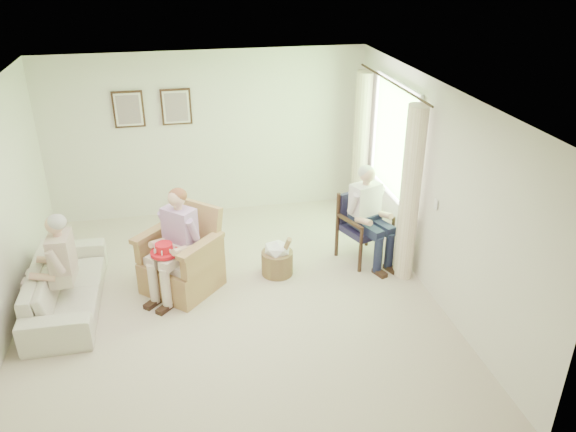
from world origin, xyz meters
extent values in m
plane|color=beige|center=(0.00, 0.00, 0.00)|extent=(5.50, 5.50, 0.00)
cube|color=silver|center=(0.00, 2.75, 1.30)|extent=(5.00, 0.04, 2.60)
cube|color=silver|center=(0.00, -2.75, 1.30)|extent=(5.00, 0.04, 2.60)
cube|color=silver|center=(2.50, 0.00, 1.30)|extent=(0.04, 5.50, 2.60)
cube|color=white|center=(0.00, 0.00, 2.60)|extent=(5.00, 5.50, 0.02)
cube|color=#2D6B23|center=(2.47, 1.20, 1.55)|extent=(0.02, 1.40, 1.50)
cube|color=white|center=(2.46, 1.20, 2.33)|extent=(0.04, 1.52, 0.06)
cube|color=white|center=(2.46, 1.20, 0.77)|extent=(0.04, 1.52, 0.06)
cylinder|color=#382114|center=(2.37, 1.20, 2.35)|extent=(0.03, 2.50, 0.03)
cylinder|color=beige|center=(2.33, 0.22, 1.15)|extent=(0.34, 0.34, 2.30)
cylinder|color=beige|center=(2.33, 2.18, 1.15)|extent=(0.34, 0.34, 2.30)
cube|color=#382114|center=(-1.15, 2.72, 1.78)|extent=(0.45, 0.03, 0.55)
cube|color=silver|center=(-1.15, 2.70, 1.78)|extent=(0.39, 0.01, 0.49)
cube|color=tan|center=(-1.15, 2.69, 1.78)|extent=(0.33, 0.01, 0.43)
cube|color=#382114|center=(-0.45, 2.72, 1.78)|extent=(0.45, 0.03, 0.55)
cube|color=silver|center=(-0.45, 2.70, 1.78)|extent=(0.39, 0.01, 0.49)
cube|color=tan|center=(-0.45, 2.69, 1.78)|extent=(0.33, 0.01, 0.43)
cube|color=tan|center=(-0.57, 0.45, 0.21)|extent=(0.80, 0.78, 0.42)
cube|color=beige|center=(-0.57, 0.42, 0.47)|extent=(0.62, 0.60, 0.10)
cube|color=tan|center=(-0.57, 0.78, 0.76)|extent=(0.74, 0.23, 0.63)
cube|color=tan|center=(-0.94, 0.45, 0.58)|extent=(0.10, 0.72, 0.30)
cube|color=tan|center=(-0.20, 0.45, 0.58)|extent=(0.10, 0.72, 0.30)
cylinder|color=black|center=(1.67, 0.47, 0.20)|extent=(0.05, 0.05, 0.41)
cylinder|color=black|center=(2.23, 0.47, 0.20)|extent=(0.05, 0.05, 0.41)
cylinder|color=black|center=(1.67, 0.99, 0.20)|extent=(0.05, 0.05, 0.41)
cylinder|color=black|center=(2.23, 0.99, 0.20)|extent=(0.05, 0.05, 0.41)
cube|color=#1E1A39|center=(1.95, 0.73, 0.45)|extent=(0.54, 0.52, 0.09)
cube|color=#1E1A39|center=(1.95, 0.98, 0.70)|extent=(0.50, 0.06, 0.46)
imported|color=beige|center=(-1.95, 0.35, 0.29)|extent=(1.96, 0.76, 0.57)
cube|color=beige|center=(-0.57, 0.42, 0.63)|extent=(0.40, 0.26, 0.16)
cube|color=#C492CE|center=(-0.57, 0.44, 0.91)|extent=(0.39, 0.24, 0.46)
sphere|color=#DDAD8E|center=(-0.57, 0.43, 1.28)|extent=(0.21, 0.21, 0.21)
ellipsoid|color=brown|center=(-0.57, 0.45, 1.31)|extent=(0.22, 0.22, 0.18)
cube|color=beige|center=(-0.67, 0.20, 0.58)|extent=(0.14, 0.44, 0.13)
cube|color=beige|center=(-0.47, 0.20, 0.58)|extent=(0.14, 0.44, 0.13)
cylinder|color=beige|center=(-0.67, 0.00, 0.30)|extent=(0.12, 0.12, 0.53)
cylinder|color=beige|center=(-0.47, 0.00, 0.30)|extent=(0.12, 0.12, 0.53)
cube|color=#1A203B|center=(1.95, 0.73, 0.61)|extent=(0.40, 0.26, 0.16)
cube|color=white|center=(1.95, 0.75, 0.89)|extent=(0.39, 0.24, 0.46)
sphere|color=#DDAD8E|center=(1.95, 0.74, 1.26)|extent=(0.21, 0.21, 0.21)
ellipsoid|color=#B7B2AD|center=(1.95, 0.76, 1.29)|extent=(0.22, 0.22, 0.18)
cube|color=#1A203B|center=(1.85, 0.51, 0.56)|extent=(0.14, 0.44, 0.13)
cube|color=#1A203B|center=(2.05, 0.51, 0.56)|extent=(0.14, 0.44, 0.13)
cylinder|color=#1A203B|center=(1.85, 0.31, 0.29)|extent=(0.12, 0.12, 0.51)
cylinder|color=#1A203B|center=(2.05, 0.31, 0.29)|extent=(0.12, 0.12, 0.51)
cube|color=beige|center=(-1.95, 0.28, 0.50)|extent=(0.42, 0.26, 0.16)
cube|color=#C0A695|center=(-1.95, 0.30, 0.78)|extent=(0.41, 0.24, 0.46)
sphere|color=#DDAD8E|center=(-1.95, 0.29, 1.15)|extent=(0.21, 0.21, 0.21)
ellipsoid|color=#B7B2AD|center=(-1.95, 0.31, 1.18)|extent=(0.22, 0.22, 0.18)
cube|color=beige|center=(-2.05, 0.06, 0.45)|extent=(0.14, 0.44, 0.13)
cube|color=beige|center=(-1.85, 0.06, 0.45)|extent=(0.14, 0.44, 0.13)
cylinder|color=beige|center=(-2.05, -0.14, 0.23)|extent=(0.12, 0.12, 0.40)
cylinder|color=beige|center=(-1.85, -0.14, 0.23)|extent=(0.12, 0.12, 0.40)
cylinder|color=red|center=(-0.75, 0.21, 0.68)|extent=(0.33, 0.33, 0.04)
cylinder|color=red|center=(-0.75, 0.21, 0.74)|extent=(0.21, 0.21, 0.12)
cube|color=white|center=(-0.64, 0.21, 0.74)|extent=(0.04, 0.01, 0.05)
cube|color=white|center=(-0.68, 0.29, 0.74)|extent=(0.03, 0.04, 0.05)
cube|color=white|center=(-0.77, 0.31, 0.74)|extent=(0.02, 0.05, 0.05)
cube|color=white|center=(-0.84, 0.25, 0.74)|extent=(0.04, 0.03, 0.05)
cube|color=white|center=(-0.84, 0.16, 0.74)|extent=(0.04, 0.03, 0.05)
cube|color=white|center=(-0.77, 0.10, 0.74)|extent=(0.02, 0.05, 0.05)
cube|color=white|center=(-0.68, 0.12, 0.74)|extent=(0.03, 0.04, 0.05)
cylinder|color=#A08E57|center=(0.69, 0.56, 0.16)|extent=(0.45, 0.45, 0.33)
ellipsoid|color=white|center=(0.69, 0.56, 0.37)|extent=(0.37, 0.37, 0.22)
cylinder|color=#A57F56|center=(0.78, 0.51, 0.37)|extent=(0.17, 0.30, 0.49)
camera|label=1|loc=(-0.48, -5.80, 4.01)|focal=35.00mm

